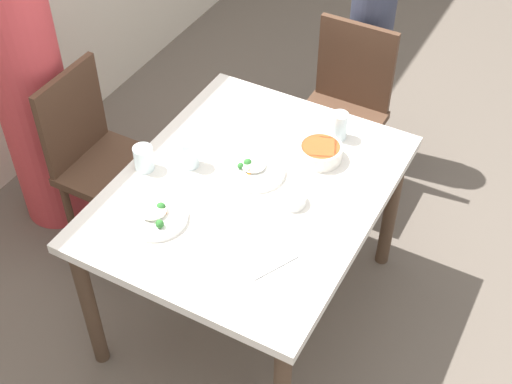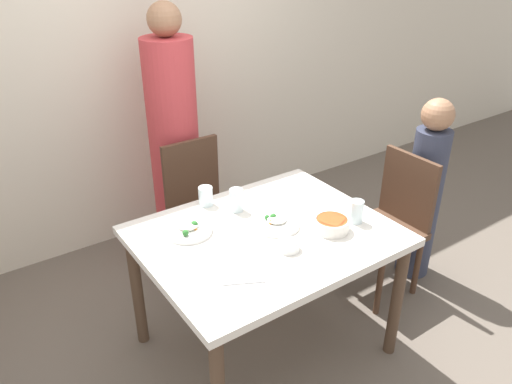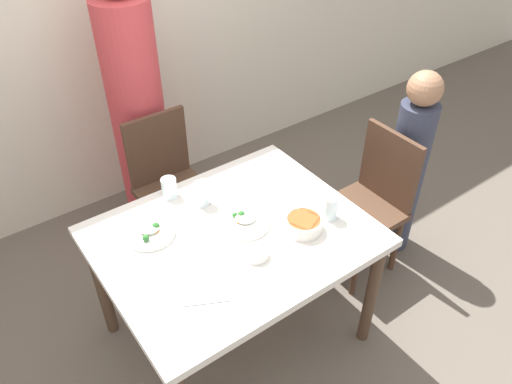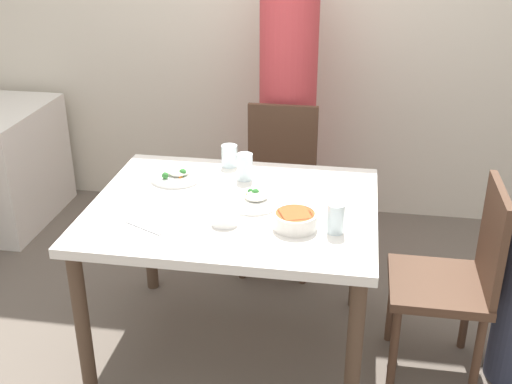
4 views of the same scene
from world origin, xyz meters
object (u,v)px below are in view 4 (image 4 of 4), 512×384
at_px(chair_adult_spot, 279,183).
at_px(chair_child_spot, 457,276).
at_px(plate_rice_adult, 177,176).
at_px(bowl_curry, 295,220).
at_px(glass_water_tall, 229,156).
at_px(person_adult, 288,111).

height_order(chair_adult_spot, chair_child_spot, same).
xyz_separation_m(chair_adult_spot, plate_rice_adult, (-0.39, -0.60, 0.27)).
bearing_deg(bowl_curry, glass_water_tall, 123.29).
distance_m(chair_child_spot, person_adult, 1.45).
bearing_deg(chair_child_spot, person_adult, -143.76).
relative_size(chair_child_spot, glass_water_tall, 8.56).
relative_size(chair_adult_spot, glass_water_tall, 8.56).
bearing_deg(chair_adult_spot, bowl_curry, -79.21).
bearing_deg(chair_child_spot, plate_rice_adult, -99.87).
height_order(chair_child_spot, plate_rice_adult, chair_child_spot).
xyz_separation_m(bowl_curry, plate_rice_adult, (-0.58, 0.38, -0.02)).
height_order(chair_child_spot, person_adult, person_adult).
relative_size(bowl_curry, plate_rice_adult, 0.75).
relative_size(bowl_curry, glass_water_tall, 1.68).
distance_m(chair_adult_spot, bowl_curry, 1.04).
bearing_deg(plate_rice_adult, person_adult, 67.26).
relative_size(chair_child_spot, person_adult, 0.53).
bearing_deg(glass_water_tall, bowl_curry, -56.71).
distance_m(chair_adult_spot, chair_child_spot, 1.17).
bearing_deg(plate_rice_adult, chair_adult_spot, 56.91).
height_order(chair_adult_spot, bowl_curry, chair_adult_spot).
relative_size(person_adult, bowl_curry, 9.71).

